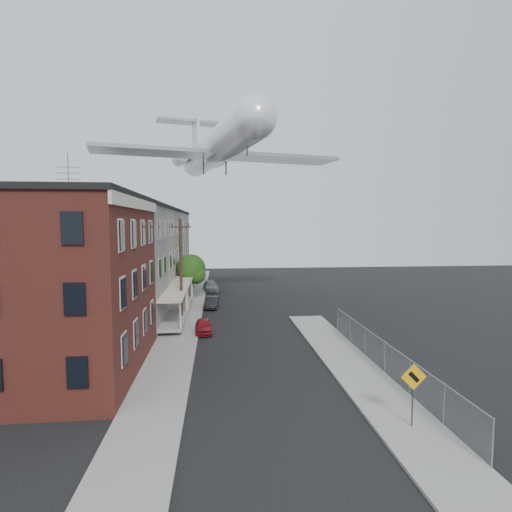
{
  "coord_description": "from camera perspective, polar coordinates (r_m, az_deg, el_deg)",
  "views": [
    {
      "loc": [
        -2.45,
        -16.39,
        8.59
      ],
      "look_at": [
        -0.06,
        8.43,
        6.55
      ],
      "focal_mm": 28.0,
      "sensor_mm": 36.0,
      "label": 1
    }
  ],
  "objects": [
    {
      "name": "car_far",
      "position": [
        51.34,
        -6.49,
        -4.3
      ],
      "size": [
        2.24,
        4.39,
        1.22
      ],
      "primitive_type": "imported",
      "rotation": [
        0.0,
        0.0,
        0.13
      ],
      "color": "gray",
      "rests_on": "ground"
    },
    {
      "name": "car_near",
      "position": [
        32.08,
        -7.49,
        -9.89
      ],
      "size": [
        1.45,
        3.28,
        1.1
      ],
      "primitive_type": "imported",
      "rotation": [
        0.0,
        0.0,
        0.05
      ],
      "color": "maroon",
      "rests_on": "ground"
    },
    {
      "name": "corner_building",
      "position": [
        25.49,
        -27.49,
        -3.59
      ],
      "size": [
        10.31,
        12.3,
        12.15
      ],
      "color": "#381611",
      "rests_on": "ground"
    },
    {
      "name": "street_tree",
      "position": [
        44.7,
        -9.09,
        -2.0
      ],
      "size": [
        3.22,
        3.2,
        5.2
      ],
      "color": "black",
      "rests_on": "ground"
    },
    {
      "name": "car_mid",
      "position": [
        41.1,
        -6.29,
        -6.62
      ],
      "size": [
        1.49,
        3.51,
        1.13
      ],
      "primitive_type": "imported",
      "rotation": [
        0.0,
        0.0,
        -0.09
      ],
      "color": "black",
      "rests_on": "ground"
    },
    {
      "name": "curb_left",
      "position": [
        41.31,
        -7.67,
        -7.28
      ],
      "size": [
        0.15,
        62.0,
        0.14
      ],
      "primitive_type": "cube",
      "color": "gray",
      "rests_on": "ground"
    },
    {
      "name": "chainlink_fence",
      "position": [
        24.58,
        17.92,
        -13.55
      ],
      "size": [
        0.06,
        18.06,
        1.9
      ],
      "color": "gray",
      "rests_on": "ground"
    },
    {
      "name": "row_house_b",
      "position": [
        41.15,
        -18.85,
        -0.41
      ],
      "size": [
        11.98,
        7.0,
        10.3
      ],
      "color": "gray",
      "rests_on": "ground"
    },
    {
      "name": "warning_sign",
      "position": [
        18.6,
        21.55,
        -16.81
      ],
      "size": [
        1.1,
        0.11,
        2.8
      ],
      "color": "#515156",
      "rests_on": "ground"
    },
    {
      "name": "row_house_c",
      "position": [
        47.97,
        -16.92,
        0.33
      ],
      "size": [
        11.98,
        7.0,
        10.3
      ],
      "color": "slate",
      "rests_on": "ground"
    },
    {
      "name": "row_house_a",
      "position": [
        34.41,
        -21.52,
        -1.43
      ],
      "size": [
        11.98,
        7.0,
        10.3
      ],
      "color": "slate",
      "rests_on": "ground"
    },
    {
      "name": "row_house_d",
      "position": [
        54.83,
        -15.48,
        0.88
      ],
      "size": [
        11.98,
        7.0,
        10.3
      ],
      "color": "gray",
      "rests_on": "ground"
    },
    {
      "name": "sidewalk_left",
      "position": [
        41.39,
        -9.69,
        -7.29
      ],
      "size": [
        3.0,
        62.0,
        0.12
      ],
      "primitive_type": "cube",
      "color": "gray",
      "rests_on": "ground"
    },
    {
      "name": "ground",
      "position": [
        18.66,
        2.89,
        -22.74
      ],
      "size": [
        120.0,
        120.0,
        0.0
      ],
      "primitive_type": "plane",
      "color": "black",
      "rests_on": "ground"
    },
    {
      "name": "row_house_e",
      "position": [
        61.72,
        -14.36,
        1.31
      ],
      "size": [
        11.98,
        7.0,
        10.3
      ],
      "color": "slate",
      "rests_on": "ground"
    },
    {
      "name": "airplane",
      "position": [
        43.24,
        -5.81,
        15.06
      ],
      "size": [
        24.7,
        28.24,
        8.13
      ],
      "color": "white",
      "rests_on": "ground"
    },
    {
      "name": "sidewalk_right",
      "position": [
        25.24,
        13.69,
        -15.22
      ],
      "size": [
        3.0,
        26.0,
        0.12
      ],
      "primitive_type": "cube",
      "color": "gray",
      "rests_on": "ground"
    },
    {
      "name": "curb_right",
      "position": [
        24.82,
        10.41,
        -15.48
      ],
      "size": [
        0.15,
        26.0,
        0.14
      ],
      "primitive_type": "cube",
      "color": "gray",
      "rests_on": "ground"
    },
    {
      "name": "utility_pole",
      "position": [
        34.75,
        -10.67,
        -1.88
      ],
      "size": [
        1.8,
        0.26,
        9.0
      ],
      "color": "black",
      "rests_on": "ground"
    }
  ]
}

